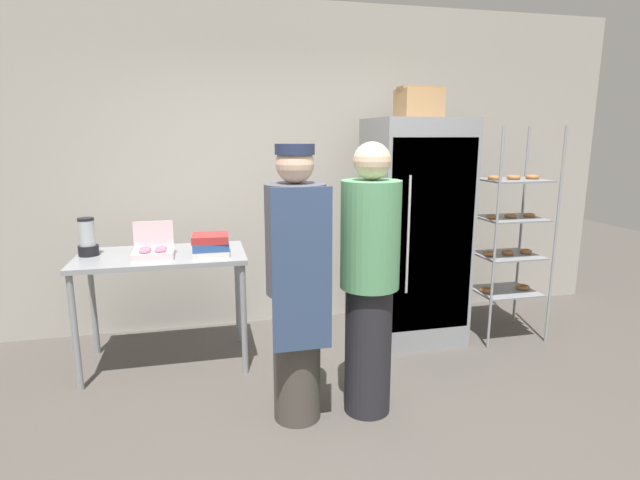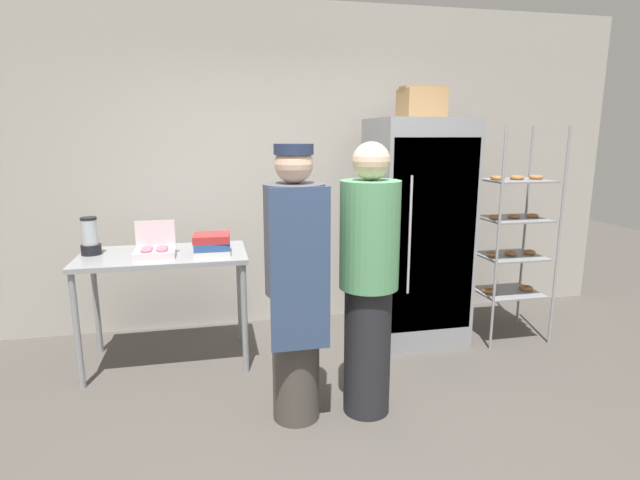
{
  "view_description": "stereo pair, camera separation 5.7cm",
  "coord_description": "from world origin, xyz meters",
  "px_view_note": "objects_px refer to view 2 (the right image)",
  "views": [
    {
      "loc": [
        -0.82,
        -2.45,
        1.76
      ],
      "look_at": [
        -0.07,
        0.72,
        1.07
      ],
      "focal_mm": 28.0,
      "sensor_mm": 36.0,
      "label": 1
    },
    {
      "loc": [
        -0.77,
        -2.46,
        1.76
      ],
      "look_at": [
        -0.07,
        0.72,
        1.07
      ],
      "focal_mm": 28.0,
      "sensor_mm": 36.0,
      "label": 2
    }
  ],
  "objects_px": {
    "baking_rack": "(512,236)",
    "donut_box": "(155,251)",
    "person_baker": "(295,282)",
    "blender_pitcher": "(90,238)",
    "refrigerator": "(416,231)",
    "binder_stack": "(212,244)",
    "cardboard_storage_box": "(421,103)",
    "person_customer": "(369,280)"
  },
  "relations": [
    {
      "from": "refrigerator",
      "to": "donut_box",
      "type": "distance_m",
      "value": 2.12
    },
    {
      "from": "binder_stack",
      "to": "person_customer",
      "type": "xyz_separation_m",
      "value": [
        0.94,
        -0.9,
        -0.08
      ]
    },
    {
      "from": "baking_rack",
      "to": "donut_box",
      "type": "distance_m",
      "value": 2.92
    },
    {
      "from": "blender_pitcher",
      "to": "cardboard_storage_box",
      "type": "height_order",
      "value": "cardboard_storage_box"
    },
    {
      "from": "baking_rack",
      "to": "person_customer",
      "type": "bearing_deg",
      "value": -149.99
    },
    {
      "from": "refrigerator",
      "to": "blender_pitcher",
      "type": "distance_m",
      "value": 2.59
    },
    {
      "from": "refrigerator",
      "to": "donut_box",
      "type": "height_order",
      "value": "refrigerator"
    },
    {
      "from": "refrigerator",
      "to": "binder_stack",
      "type": "relative_size",
      "value": 6.85
    },
    {
      "from": "donut_box",
      "to": "person_baker",
      "type": "bearing_deg",
      "value": -44.97
    },
    {
      "from": "refrigerator",
      "to": "baking_rack",
      "type": "distance_m",
      "value": 0.82
    },
    {
      "from": "blender_pitcher",
      "to": "binder_stack",
      "type": "bearing_deg",
      "value": -11.76
    },
    {
      "from": "binder_stack",
      "to": "blender_pitcher",
      "type": "bearing_deg",
      "value": 168.24
    },
    {
      "from": "baking_rack",
      "to": "person_customer",
      "type": "xyz_separation_m",
      "value": [
        -1.57,
        -0.91,
        -0.03
      ]
    },
    {
      "from": "blender_pitcher",
      "to": "cardboard_storage_box",
      "type": "bearing_deg",
      "value": 2.58
    },
    {
      "from": "baking_rack",
      "to": "person_customer",
      "type": "height_order",
      "value": "baking_rack"
    },
    {
      "from": "person_baker",
      "to": "person_customer",
      "type": "height_order",
      "value": "person_customer"
    },
    {
      "from": "refrigerator",
      "to": "blender_pitcher",
      "type": "bearing_deg",
      "value": -179.81
    },
    {
      "from": "baking_rack",
      "to": "cardboard_storage_box",
      "type": "bearing_deg",
      "value": 158.59
    },
    {
      "from": "cardboard_storage_box",
      "to": "person_baker",
      "type": "height_order",
      "value": "cardboard_storage_box"
    },
    {
      "from": "donut_box",
      "to": "person_baker",
      "type": "distance_m",
      "value": 1.26
    },
    {
      "from": "person_baker",
      "to": "cardboard_storage_box",
      "type": "bearing_deg",
      "value": 42.91
    },
    {
      "from": "binder_stack",
      "to": "person_baker",
      "type": "distance_m",
      "value": 1.01
    },
    {
      "from": "baking_rack",
      "to": "donut_box",
      "type": "height_order",
      "value": "baking_rack"
    },
    {
      "from": "baking_rack",
      "to": "binder_stack",
      "type": "bearing_deg",
      "value": -179.83
    },
    {
      "from": "binder_stack",
      "to": "cardboard_storage_box",
      "type": "height_order",
      "value": "cardboard_storage_box"
    },
    {
      "from": "refrigerator",
      "to": "baking_rack",
      "type": "xyz_separation_m",
      "value": [
        0.8,
        -0.18,
        -0.04
      ]
    },
    {
      "from": "refrigerator",
      "to": "person_customer",
      "type": "bearing_deg",
      "value": -125.19
    },
    {
      "from": "cardboard_storage_box",
      "to": "person_baker",
      "type": "bearing_deg",
      "value": -137.09
    },
    {
      "from": "donut_box",
      "to": "blender_pitcher",
      "type": "height_order",
      "value": "blender_pitcher"
    },
    {
      "from": "baking_rack",
      "to": "person_baker",
      "type": "relative_size",
      "value": 1.07
    },
    {
      "from": "donut_box",
      "to": "baking_rack",
      "type": "bearing_deg",
      "value": 0.07
    },
    {
      "from": "donut_box",
      "to": "binder_stack",
      "type": "distance_m",
      "value": 0.41
    },
    {
      "from": "refrigerator",
      "to": "donut_box",
      "type": "xyz_separation_m",
      "value": [
        -2.12,
        -0.19,
        -0.02
      ]
    },
    {
      "from": "refrigerator",
      "to": "person_baker",
      "type": "distance_m",
      "value": 1.63
    },
    {
      "from": "donut_box",
      "to": "cardboard_storage_box",
      "type": "height_order",
      "value": "cardboard_storage_box"
    },
    {
      "from": "blender_pitcher",
      "to": "person_customer",
      "type": "relative_size",
      "value": 0.16
    },
    {
      "from": "refrigerator",
      "to": "cardboard_storage_box",
      "type": "bearing_deg",
      "value": 65.55
    },
    {
      "from": "binder_stack",
      "to": "person_customer",
      "type": "bearing_deg",
      "value": -43.95
    },
    {
      "from": "baking_rack",
      "to": "binder_stack",
      "type": "height_order",
      "value": "baking_rack"
    },
    {
      "from": "refrigerator",
      "to": "person_baker",
      "type": "height_order",
      "value": "refrigerator"
    },
    {
      "from": "refrigerator",
      "to": "cardboard_storage_box",
      "type": "height_order",
      "value": "cardboard_storage_box"
    },
    {
      "from": "blender_pitcher",
      "to": "person_baker",
      "type": "height_order",
      "value": "person_baker"
    }
  ]
}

